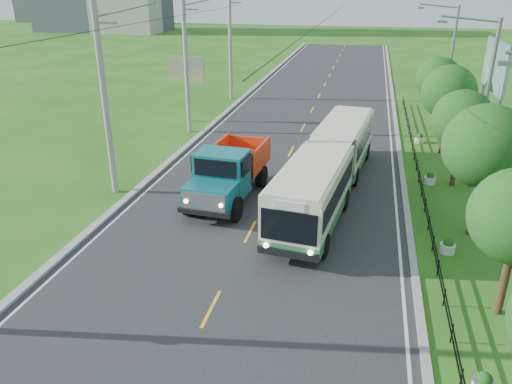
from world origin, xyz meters
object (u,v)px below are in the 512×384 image
(tree_fourth, at_px, (462,123))
(dump_truck, at_px, (229,169))
(pole_far, at_px, (231,45))
(bus, at_px, (329,164))
(streetlight_far, at_px, (449,61))
(billboard_left, at_px, (186,73))
(streetlight_mid, at_px, (483,100))
(pole_near, at_px, (105,99))
(tree_third, at_px, (485,150))
(tree_back, at_px, (438,81))
(pole_mid, at_px, (187,64))
(planter_near, at_px, (448,247))
(tree_fifth, at_px, (449,95))
(billboard_right, at_px, (494,73))
(planter_front, at_px, (484,384))
(planter_mid, at_px, (430,179))
(planter_far, at_px, (419,139))

(tree_fourth, xyz_separation_m, dump_truck, (-11.82, -4.70, -1.94))
(pole_far, relative_size, bus, 0.63)
(streetlight_far, relative_size, billboard_left, 1.74)
(streetlight_mid, bearing_deg, pole_near, -165.19)
(tree_third, relative_size, tree_back, 1.09)
(pole_mid, distance_m, bus, 15.49)
(planter_near, bearing_deg, tree_back, 86.43)
(pole_near, distance_m, dump_truck, 7.19)
(tree_fifth, xyz_separation_m, dump_truck, (-11.82, -10.70, -2.20))
(streetlight_far, height_order, dump_truck, streetlight_far)
(pole_far, bearing_deg, billboard_right, -32.30)
(pole_mid, distance_m, tree_back, 18.89)
(streetlight_far, height_order, planter_front, streetlight_far)
(pole_far, height_order, planter_mid, pole_far)
(pole_far, relative_size, tree_back, 1.82)
(pole_far, relative_size, dump_truck, 1.41)
(pole_far, height_order, planter_far, pole_far)
(pole_near, height_order, tree_back, pole_near)
(tree_back, bearing_deg, streetlight_far, 67.08)
(bus, bearing_deg, billboard_left, 140.49)
(pole_mid, height_order, planter_near, pole_mid)
(pole_mid, bearing_deg, pole_near, -90.00)
(pole_near, bearing_deg, streetlight_far, 45.14)
(pole_near, relative_size, planter_mid, 14.93)
(pole_near, xyz_separation_m, planter_mid, (16.86, 5.00, -4.81))
(pole_mid, relative_size, streetlight_far, 1.10)
(billboard_left, bearing_deg, tree_third, -39.33)
(billboard_right, bearing_deg, planter_near, -104.80)
(pole_near, distance_m, planter_near, 17.79)
(bus, bearing_deg, tree_fifth, 60.00)
(planter_mid, xyz_separation_m, bus, (-5.52, -3.02, 1.53))
(tree_fourth, bearing_deg, pole_far, 133.85)
(pole_far, distance_m, streetlight_mid, 26.80)
(tree_fourth, distance_m, planter_near, 8.87)
(pole_mid, xyz_separation_m, pole_far, (0.00, 12.00, 0.00))
(pole_far, relative_size, planter_front, 14.93)
(pole_near, xyz_separation_m, billboard_right, (20.56, 11.00, 0.25))
(pole_near, distance_m, planter_far, 21.83)
(tree_fourth, xyz_separation_m, bus, (-6.78, -3.16, -1.77))
(tree_fourth, bearing_deg, planter_mid, -173.61)
(pole_mid, distance_m, dump_truck, 13.61)
(tree_fifth, distance_m, planter_near, 14.64)
(planter_near, bearing_deg, tree_third, 59.59)
(planter_mid, distance_m, dump_truck, 11.59)
(pole_far, bearing_deg, planter_mid, -48.41)
(pole_near, distance_m, bus, 11.97)
(tree_fifth, xyz_separation_m, streetlight_mid, (0.79, -6.14, 1.05))
(planter_far, bearing_deg, billboard_left, 173.69)
(pole_mid, relative_size, billboard_right, 1.37)
(tree_third, distance_m, tree_fifth, 12.00)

